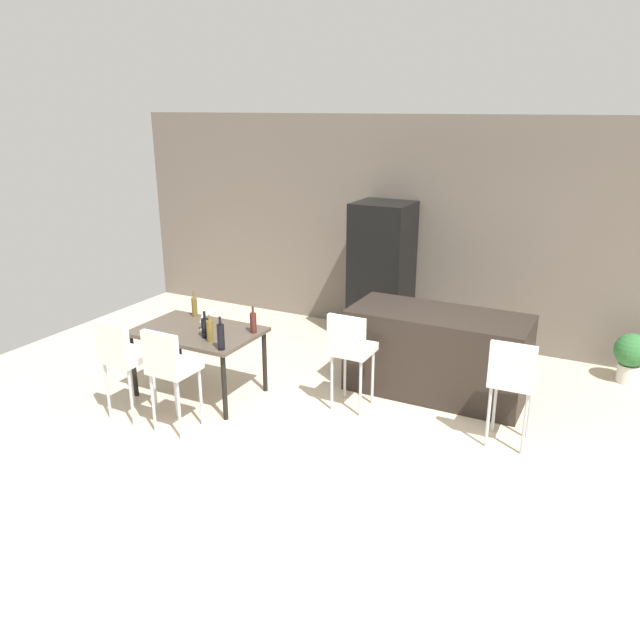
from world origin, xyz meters
TOP-DOWN VIEW (x-y plane):
  - ground_plane at (0.00, 0.00)m, footprint 10.00×10.00m
  - back_wall at (0.00, 2.88)m, footprint 10.00×0.12m
  - kitchen_island at (0.23, 1.17)m, footprint 1.89×0.83m
  - bar_chair_left at (-0.44, 0.38)m, footprint 0.40×0.40m
  - bar_chair_middle at (1.16, 0.38)m, footprint 0.41×0.41m
  - dining_table at (-2.05, -0.03)m, footprint 1.31×0.87m
  - dining_chair_near at (-2.34, -0.83)m, footprint 0.41×0.41m
  - dining_chair_far at (-1.75, -0.83)m, footprint 0.41×0.41m
  - wine_bottle_inner at (-2.35, 0.32)m, footprint 0.06×0.06m
  - wine_bottle_corner at (-1.83, -0.17)m, footprint 0.08×0.08m
  - wine_bottle_left at (-1.47, 0.17)m, footprint 0.07×0.07m
  - wine_bottle_far at (-1.49, -0.37)m, footprint 0.07×0.07m
  - wine_bottle_end at (-1.72, -0.24)m, footprint 0.07×0.07m
  - wine_glass_middle at (-2.00, 0.01)m, footprint 0.07×0.07m
  - wine_glass_right at (-2.08, 0.23)m, footprint 0.07×0.07m
  - refrigerator at (-0.95, 2.44)m, footprint 0.72×0.68m
  - potted_plant at (2.10, 2.43)m, footprint 0.38×0.38m

SIDE VIEW (x-z plane):
  - ground_plane at x=0.00m, z-range 0.00..0.00m
  - potted_plant at x=2.10m, z-range 0.05..0.63m
  - kitchen_island at x=0.23m, z-range 0.00..0.92m
  - dining_table at x=-2.05m, z-range 0.30..1.04m
  - bar_chair_left at x=-0.44m, z-range 0.17..1.22m
  - bar_chair_middle at x=1.16m, z-range 0.17..1.22m
  - dining_chair_near at x=-2.34m, z-range 0.17..1.22m
  - dining_chair_far at x=-1.75m, z-range 0.17..1.22m
  - wine_bottle_corner at x=-1.83m, z-range 0.71..0.99m
  - wine_bottle_left at x=-1.47m, z-range 0.71..1.00m
  - wine_bottle_inner at x=-2.35m, z-range 0.71..1.00m
  - wine_bottle_end at x=-1.72m, z-range 0.71..1.00m
  - wine_glass_middle at x=-2.00m, z-range 0.78..0.95m
  - wine_glass_right at x=-2.08m, z-range 0.78..0.95m
  - wine_bottle_far at x=-1.49m, z-range 0.71..1.04m
  - refrigerator at x=-0.95m, z-range 0.00..1.84m
  - back_wall at x=0.00m, z-range 0.00..2.90m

